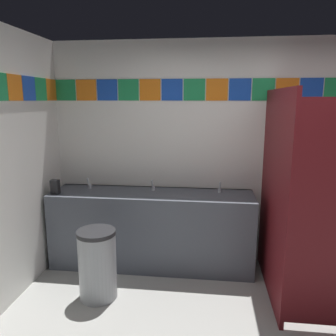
# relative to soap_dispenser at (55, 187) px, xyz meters

# --- Properties ---
(wall_back) EXTENTS (4.29, 0.09, 2.56)m
(wall_back) POSITION_rel_soap_dispenser_xyz_m (2.02, 0.49, 0.34)
(wall_back) COLOR white
(wall_back) RESTS_ON ground_plane
(vanity_counter) EXTENTS (2.28, 0.57, 0.87)m
(vanity_counter) POSITION_rel_soap_dispenser_xyz_m (1.06, 0.17, -0.50)
(vanity_counter) COLOR #4C515B
(vanity_counter) RESTS_ON ground_plane
(faucet_left) EXTENTS (0.04, 0.10, 0.14)m
(faucet_left) POSITION_rel_soap_dispenser_xyz_m (0.30, 0.25, -0.03)
(faucet_left) COLOR silver
(faucet_left) RESTS_ON vanity_counter
(faucet_center) EXTENTS (0.04, 0.10, 0.14)m
(faucet_center) POSITION_rel_soap_dispenser_xyz_m (1.06, 0.25, -0.03)
(faucet_center) COLOR silver
(faucet_center) RESTS_ON vanity_counter
(faucet_right) EXTENTS (0.04, 0.10, 0.14)m
(faucet_right) POSITION_rel_soap_dispenser_xyz_m (1.82, 0.25, -0.03)
(faucet_right) COLOR silver
(faucet_right) RESTS_ON vanity_counter
(soap_dispenser) EXTENTS (0.09, 0.09, 0.16)m
(soap_dispenser) POSITION_rel_soap_dispenser_xyz_m (0.00, 0.00, 0.00)
(soap_dispenser) COLOR black
(soap_dispenser) RESTS_ON vanity_counter
(stall_divider) EXTENTS (0.92, 1.30, 2.00)m
(stall_divider) POSITION_rel_soap_dispenser_xyz_m (2.50, -0.45, 0.05)
(stall_divider) COLOR maroon
(stall_divider) RESTS_ON ground_plane
(toilet) EXTENTS (0.39, 0.49, 0.74)m
(toilet) POSITION_rel_soap_dispenser_xyz_m (2.83, 0.09, -0.64)
(toilet) COLOR white
(toilet) RESTS_ON ground_plane
(trash_bin) EXTENTS (0.37, 0.37, 0.69)m
(trash_bin) POSITION_rel_soap_dispenser_xyz_m (0.65, -0.56, -0.60)
(trash_bin) COLOR #999EA3
(trash_bin) RESTS_ON ground_plane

